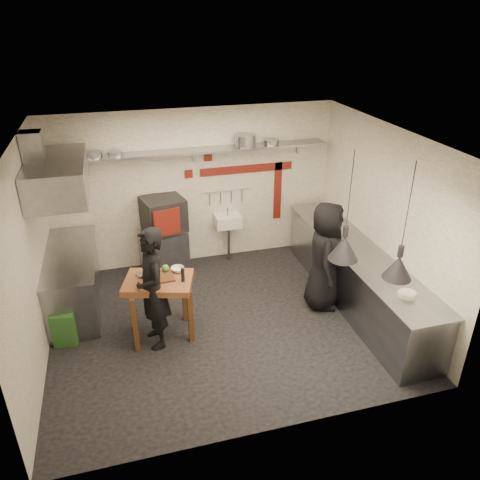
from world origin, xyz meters
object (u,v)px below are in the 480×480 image
object	(u,v)px
chef_right	(325,256)
prep_table	(161,307)
combi_oven	(163,214)
green_bin	(66,326)
oven_stand	(164,251)
chef_left	(153,289)

from	to	relation	value
chef_right	prep_table	bearing A→B (deg)	114.69
combi_oven	green_bin	size ratio (longest dim) A/B	1.33
combi_oven	chef_right	size ratio (longest dim) A/B	0.38
oven_stand	combi_oven	xyz separation A→B (m)	(0.04, 0.05, 0.69)
combi_oven	prep_table	size ratio (longest dim) A/B	0.72
oven_stand	green_bin	distance (m)	2.26
oven_stand	chef_left	size ratio (longest dim) A/B	0.45
chef_right	chef_left	bearing A→B (deg)	118.00
prep_table	chef_right	distance (m)	2.57
oven_stand	combi_oven	size ratio (longest dim) A/B	1.20
oven_stand	chef_left	xyz separation A→B (m)	(-0.37, -1.95, 0.48)
oven_stand	chef_left	bearing A→B (deg)	-113.93
green_bin	chef_right	world-z (taller)	chef_right
green_bin	chef_left	size ratio (longest dim) A/B	0.28
combi_oven	chef_right	distance (m)	2.84
oven_stand	green_bin	size ratio (longest dim) A/B	1.60
green_bin	prep_table	bearing A→B (deg)	-8.88
combi_oven	chef_right	world-z (taller)	chef_right
oven_stand	prep_table	xyz separation A→B (m)	(-0.27, -1.80, 0.06)
combi_oven	chef_left	size ratio (longest dim) A/B	0.38
prep_table	combi_oven	bearing A→B (deg)	96.42
chef_left	chef_right	xyz separation A→B (m)	(2.63, 0.25, -0.01)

